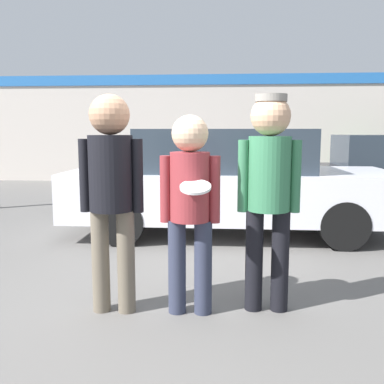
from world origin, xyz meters
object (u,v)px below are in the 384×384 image
(person_left, at_px, (111,182))
(parked_car_near, at_px, (228,182))
(person_right, at_px, (269,181))
(shrub, at_px, (372,164))
(person_middle_with_frisbee, at_px, (190,199))

(person_left, relative_size, parked_car_near, 0.39)
(person_right, height_order, parked_car_near, person_right)
(person_right, relative_size, parked_car_near, 0.39)
(person_left, bearing_deg, shrub, 60.21)
(person_middle_with_frisbee, height_order, shrub, person_middle_with_frisbee)
(person_left, bearing_deg, parked_car_near, 71.32)
(person_right, distance_m, parked_car_near, 2.85)
(person_middle_with_frisbee, distance_m, person_right, 0.68)
(shrub, bearing_deg, person_left, -119.79)
(person_middle_with_frisbee, bearing_deg, person_left, -178.81)
(parked_car_near, bearing_deg, person_right, -83.71)
(person_right, bearing_deg, person_middle_with_frisbee, -170.20)
(person_left, distance_m, person_right, 1.31)
(parked_car_near, relative_size, shrub, 3.74)
(person_left, height_order, person_right, person_left)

